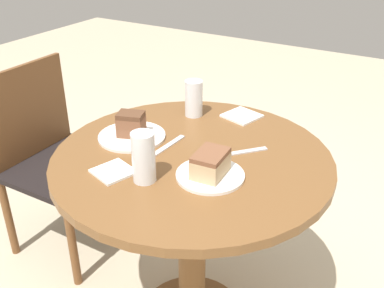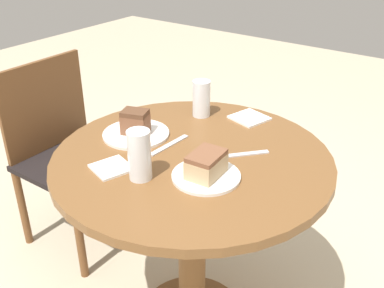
# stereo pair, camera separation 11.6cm
# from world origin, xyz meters

# --- Properties ---
(table) EXTENTS (0.90, 0.90, 0.75)m
(table) POSITION_xyz_m (0.00, 0.00, 0.58)
(table) COLOR brown
(table) RESTS_ON ground_plane
(chair) EXTENTS (0.48, 0.44, 0.85)m
(chair) POSITION_xyz_m (0.13, 0.80, 0.46)
(chair) COLOR brown
(chair) RESTS_ON ground_plane
(plate_near) EXTENTS (0.23, 0.23, 0.01)m
(plate_near) POSITION_xyz_m (-0.00, 0.24, 0.76)
(plate_near) COLOR white
(plate_near) RESTS_ON table
(plate_far) EXTENTS (0.20, 0.20, 0.01)m
(plate_far) POSITION_xyz_m (-0.09, -0.11, 0.76)
(plate_far) COLOR white
(plate_far) RESTS_ON table
(cake_slice_near) EXTENTS (0.09, 0.11, 0.08)m
(cake_slice_near) POSITION_xyz_m (-0.00, 0.24, 0.80)
(cake_slice_near) COLOR brown
(cake_slice_near) RESTS_ON plate_near
(cake_slice_far) EXTENTS (0.12, 0.09, 0.07)m
(cake_slice_far) POSITION_xyz_m (-0.09, -0.11, 0.80)
(cake_slice_far) COLOR tan
(cake_slice_far) RESTS_ON plate_far
(glass_lemonade) EXTENTS (0.07, 0.07, 0.15)m
(glass_lemonade) POSITION_xyz_m (-0.20, 0.04, 0.82)
(glass_lemonade) COLOR beige
(glass_lemonade) RESTS_ON table
(glass_water) EXTENTS (0.07, 0.07, 0.14)m
(glass_water) POSITION_xyz_m (0.27, 0.15, 0.81)
(glass_water) COLOR silver
(glass_water) RESTS_ON table
(napkin_stack) EXTENTS (0.15, 0.15, 0.01)m
(napkin_stack) POSITION_xyz_m (0.35, -0.01, 0.75)
(napkin_stack) COLOR white
(napkin_stack) RESTS_ON table
(fork) EXTENTS (0.18, 0.03, 0.00)m
(fork) POSITION_xyz_m (0.01, 0.10, 0.75)
(fork) COLOR silver
(fork) RESTS_ON table
(spoon) EXTENTS (0.12, 0.11, 0.00)m
(spoon) POSITION_xyz_m (0.11, -0.14, 0.75)
(spoon) COLOR silver
(spoon) RESTS_ON table
(napkin_side) EXTENTS (0.14, 0.14, 0.01)m
(napkin_side) POSITION_xyz_m (-0.21, 0.15, 0.75)
(napkin_side) COLOR white
(napkin_side) RESTS_ON table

